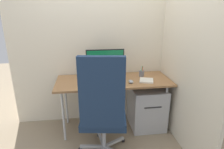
{
  "coord_description": "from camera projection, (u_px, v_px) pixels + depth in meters",
  "views": [
    {
      "loc": [
        -0.36,
        -2.44,
        1.65
      ],
      "look_at": [
        -0.03,
        -0.06,
        0.84
      ],
      "focal_mm": 30.89,
      "sensor_mm": 36.0,
      "label": 1
    }
  ],
  "objects": [
    {
      "name": "mouse",
      "position": [
        131.0,
        82.0,
        2.5
      ],
      "size": [
        0.08,
        0.1,
        0.04
      ],
      "primitive_type": "ellipsoid",
      "rotation": [
        0.0,
        0.0,
        0.27
      ],
      "color": "#9EA0A5",
      "rests_on": "desk"
    },
    {
      "name": "desk",
      "position": [
        114.0,
        83.0,
        2.64
      ],
      "size": [
        1.55,
        0.61,
        0.74
      ],
      "color": "#996B42",
      "rests_on": "ground_plane"
    },
    {
      "name": "pen_holder",
      "position": [
        142.0,
        73.0,
        2.76
      ],
      "size": [
        0.07,
        0.07,
        0.16
      ],
      "color": "slate",
      "rests_on": "desk"
    },
    {
      "name": "wall_back",
      "position": [
        110.0,
        28.0,
        2.73
      ],
      "size": [
        2.85,
        0.04,
        2.8
      ],
      "primitive_type": "cube",
      "color": "beige",
      "rests_on": "ground_plane"
    },
    {
      "name": "ground_plane",
      "position": [
        114.0,
        127.0,
        2.86
      ],
      "size": [
        8.0,
        8.0,
        0.0
      ],
      "primitive_type": "plane",
      "color": "gray"
    },
    {
      "name": "office_chair",
      "position": [
        103.0,
        108.0,
        2.04
      ],
      "size": [
        0.61,
        0.62,
        1.25
      ],
      "color": "black",
      "rests_on": "ground_plane"
    },
    {
      "name": "wall_side_right",
      "position": [
        181.0,
        31.0,
        2.35
      ],
      "size": [
        0.04,
        1.91,
        2.8
      ],
      "primitive_type": "cube",
      "color": "beige",
      "rests_on": "ground_plane"
    },
    {
      "name": "filing_cabinet",
      "position": [
        146.0,
        106.0,
        2.83
      ],
      "size": [
        0.47,
        0.54,
        0.61
      ],
      "color": "#B2B5BA",
      "rests_on": "ground_plane"
    },
    {
      "name": "monitor",
      "position": [
        105.0,
        63.0,
        2.6
      ],
      "size": [
        0.51,
        0.12,
        0.41
      ],
      "color": "black",
      "rests_on": "desk"
    },
    {
      "name": "keyboard",
      "position": [
        103.0,
        84.0,
        2.44
      ],
      "size": [
        0.45,
        0.17,
        0.03
      ],
      "color": "#333338",
      "rests_on": "desk"
    },
    {
      "name": "notebook",
      "position": [
        146.0,
        80.0,
        2.58
      ],
      "size": [
        0.22,
        0.23,
        0.02
      ],
      "primitive_type": "cube",
      "rotation": [
        0.0,
        0.0,
        -0.33
      ],
      "color": "silver",
      "rests_on": "desk"
    }
  ]
}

